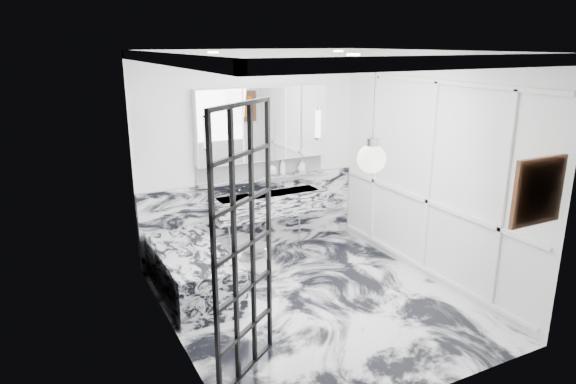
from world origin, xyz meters
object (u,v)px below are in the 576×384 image
crittall_door (244,247)px  trough_sink (269,204)px  mirror_cabinet (263,124)px  bathtub (192,271)px

crittall_door → trough_sink: size_ratio=1.51×
mirror_cabinet → bathtub: (-1.32, -0.83, -1.54)m
trough_sink → crittall_door: bearing=-119.6°
crittall_door → bathtub: crittall_door is taller
bathtub → crittall_door: bearing=-90.3°
mirror_cabinet → trough_sink: bearing=-90.0°
mirror_cabinet → crittall_door: bearing=-117.9°
crittall_door → trough_sink: bearing=24.3°
trough_sink → mirror_cabinet: (-0.00, 0.17, 1.09)m
crittall_door → trough_sink: crittall_door is taller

